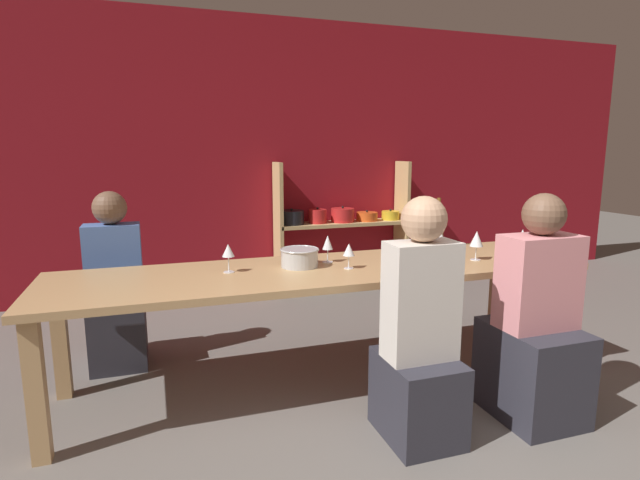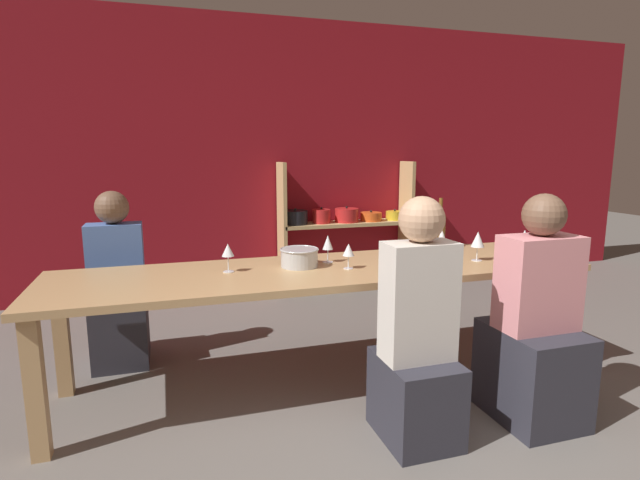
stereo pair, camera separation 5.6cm
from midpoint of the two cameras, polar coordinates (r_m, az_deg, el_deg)
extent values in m
cube|color=maroon|center=(5.11, -5.27, 9.36)|extent=(8.80, 0.06, 2.70)
cube|color=tan|center=(4.99, -4.03, 1.33)|extent=(0.04, 0.30, 1.31)
cube|color=tan|center=(5.47, 10.09, 1.97)|extent=(0.04, 0.30, 1.31)
cube|color=tan|center=(5.32, 3.28, -5.11)|extent=(1.37, 0.30, 0.04)
cylinder|color=gold|center=(5.14, -2.46, -4.85)|extent=(0.25, 0.25, 0.10)
sphere|color=black|center=(5.12, -2.46, -4.15)|extent=(0.02, 0.02, 0.02)
cylinder|color=silver|center=(5.21, 0.46, -4.61)|extent=(0.24, 0.24, 0.11)
sphere|color=black|center=(5.20, 0.46, -3.92)|extent=(0.02, 0.02, 0.02)
cylinder|color=gold|center=(5.30, 3.29, -4.23)|extent=(0.23, 0.23, 0.13)
sphere|color=black|center=(5.28, 3.30, -3.41)|extent=(0.02, 0.02, 0.02)
cylinder|color=#235BAD|center=(5.40, 6.02, -4.10)|extent=(0.17, 0.17, 0.11)
sphere|color=black|center=(5.38, 6.03, -3.39)|extent=(0.02, 0.02, 0.02)
cylinder|color=silver|center=(5.51, 8.64, -3.90)|extent=(0.17, 0.17, 0.11)
sphere|color=black|center=(5.50, 8.66, -3.24)|extent=(0.02, 0.02, 0.02)
cube|color=tan|center=(5.19, 3.36, 1.87)|extent=(1.37, 0.30, 0.04)
cylinder|color=black|center=(5.01, -2.52, 2.60)|extent=(0.25, 0.25, 0.14)
sphere|color=black|center=(5.00, -2.52, 3.53)|extent=(0.02, 0.02, 0.02)
cylinder|color=red|center=(5.08, 0.47, 2.73)|extent=(0.18, 0.18, 0.14)
sphere|color=black|center=(5.07, 0.48, 3.65)|extent=(0.02, 0.02, 0.02)
cylinder|color=red|center=(5.17, 3.37, 2.85)|extent=(0.24, 0.24, 0.14)
sphere|color=black|center=(5.16, 3.38, 3.76)|extent=(0.02, 0.02, 0.02)
cylinder|color=#E0561E|center=(5.28, 6.15, 2.67)|extent=(0.22, 0.22, 0.09)
sphere|color=black|center=(5.27, 6.16, 3.29)|extent=(0.02, 0.02, 0.02)
cylinder|color=gold|center=(5.40, 8.82, 2.78)|extent=(0.19, 0.19, 0.09)
sphere|color=black|center=(5.39, 8.84, 3.40)|extent=(0.02, 0.02, 0.02)
cube|color=tan|center=(2.97, 1.13, -3.56)|extent=(3.16, 0.81, 0.04)
cube|color=tan|center=(2.69, -29.23, -14.64)|extent=(0.08, 0.08, 0.70)
cube|color=tan|center=(3.57, 26.64, -8.39)|extent=(0.08, 0.08, 0.70)
cube|color=tan|center=(3.29, -26.97, -9.99)|extent=(0.08, 0.08, 0.70)
cube|color=tan|center=(4.04, 20.20, -5.84)|extent=(0.08, 0.08, 0.70)
cylinder|color=#B7BABC|center=(2.98, -1.83, -2.04)|extent=(0.22, 0.22, 0.11)
torus|color=#B7BABC|center=(2.97, -1.83, -1.08)|extent=(0.23, 0.23, 0.01)
cylinder|color=brown|center=(3.61, 13.94, 0.83)|extent=(0.08, 0.08, 0.23)
cone|color=brown|center=(3.59, 14.04, 2.95)|extent=(0.08, 0.08, 0.04)
cylinder|color=brown|center=(3.58, 14.08, 3.96)|extent=(0.03, 0.03, 0.09)
cylinder|color=white|center=(3.47, 22.60, -1.95)|extent=(0.06, 0.06, 0.00)
cylinder|color=white|center=(3.46, 22.66, -1.20)|extent=(0.01, 0.01, 0.09)
cone|color=white|center=(3.45, 22.76, 0.29)|extent=(0.08, 0.08, 0.09)
cylinder|color=maroon|center=(3.45, 22.73, -0.11)|extent=(0.04, 0.04, 0.04)
cylinder|color=white|center=(2.94, 3.80, -3.25)|extent=(0.06, 0.06, 0.00)
cylinder|color=white|center=(2.93, 3.81, -2.51)|extent=(0.01, 0.01, 0.07)
cone|color=white|center=(2.92, 3.83, -1.11)|extent=(0.07, 0.07, 0.07)
cylinder|color=maroon|center=(2.92, 3.82, -1.45)|extent=(0.04, 0.04, 0.03)
cylinder|color=white|center=(3.10, 1.41, -2.53)|extent=(0.07, 0.07, 0.00)
cylinder|color=white|center=(3.09, 1.41, -1.78)|extent=(0.01, 0.01, 0.08)
cone|color=white|center=(3.08, 1.42, -0.27)|extent=(0.07, 0.07, 0.09)
cylinder|color=beige|center=(3.08, 1.42, -0.68)|extent=(0.04, 0.04, 0.04)
cylinder|color=white|center=(3.53, 14.13, -1.28)|extent=(0.06, 0.06, 0.00)
cylinder|color=white|center=(3.52, 14.15, -0.69)|extent=(0.01, 0.01, 0.07)
cone|color=white|center=(3.51, 14.21, 0.52)|extent=(0.06, 0.06, 0.08)
cylinder|color=maroon|center=(3.51, 14.19, 0.20)|extent=(0.04, 0.04, 0.03)
cylinder|color=white|center=(3.31, 17.93, -2.22)|extent=(0.07, 0.07, 0.00)
cylinder|color=white|center=(3.30, 17.98, -1.47)|extent=(0.01, 0.01, 0.09)
cone|color=white|center=(3.28, 18.06, 0.08)|extent=(0.08, 0.08, 0.10)
cylinder|color=maroon|center=(3.29, 18.04, -0.34)|extent=(0.05, 0.05, 0.04)
cylinder|color=white|center=(2.90, -9.86, -3.58)|extent=(0.06, 0.06, 0.00)
cylinder|color=white|center=(2.89, -9.89, -2.69)|extent=(0.01, 0.01, 0.09)
cone|color=white|center=(2.87, -9.93, -1.13)|extent=(0.07, 0.07, 0.07)
cube|color=silver|center=(3.53, 11.71, -1.12)|extent=(0.10, 0.16, 0.01)
cube|color=#2D2D38|center=(2.65, 11.45, -17.26)|extent=(0.34, 0.43, 0.42)
cube|color=silver|center=(2.46, 11.86, -6.90)|extent=(0.34, 0.19, 0.58)
sphere|color=tan|center=(2.37, 12.20, 2.32)|extent=(0.22, 0.22, 0.22)
cube|color=#2D2D38|center=(3.67, -21.39, -9.60)|extent=(0.35, 0.44, 0.44)
cube|color=#4C70B7|center=(3.54, -21.88, -2.33)|extent=(0.35, 0.19, 0.51)
sphere|color=brown|center=(3.49, -22.27, 3.47)|extent=(0.21, 0.21, 0.21)
cube|color=#2D2D38|center=(2.99, 23.52, -13.77)|extent=(0.40, 0.50, 0.50)
cube|color=pink|center=(2.83, 24.23, -4.50)|extent=(0.40, 0.22, 0.49)
sphere|color=brown|center=(2.77, 24.77, 2.63)|extent=(0.22, 0.22, 0.22)
camera|label=1|loc=(0.03, -89.47, 0.10)|focal=28.00mm
camera|label=2|loc=(0.03, 90.53, -0.10)|focal=28.00mm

